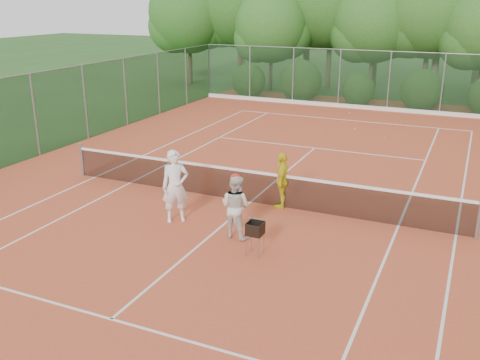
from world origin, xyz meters
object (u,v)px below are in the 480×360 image
object	(u,v)px
player_center_grp	(235,206)
player_yellow	(282,180)
player_white	(175,186)
ball_hopper	(255,229)

from	to	relation	value
player_center_grp	player_yellow	bearing A→B (deg)	81.29
player_white	player_center_grp	distance (m)	1.83
player_white	player_center_grp	size ratio (longest dim) A/B	1.18
player_center_grp	player_yellow	xyz separation A→B (m)	(0.35, 2.30, -0.01)
player_center_grp	ball_hopper	bearing A→B (deg)	-40.90
ball_hopper	player_center_grp	bearing A→B (deg)	132.83
player_white	player_center_grp	xyz separation A→B (m)	(1.81, -0.26, -0.15)
player_yellow	player_white	bearing A→B (deg)	-57.91
player_white	ball_hopper	bearing A→B (deg)	-58.95
player_yellow	ball_hopper	distance (m)	3.04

